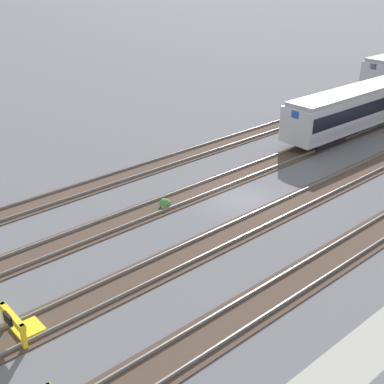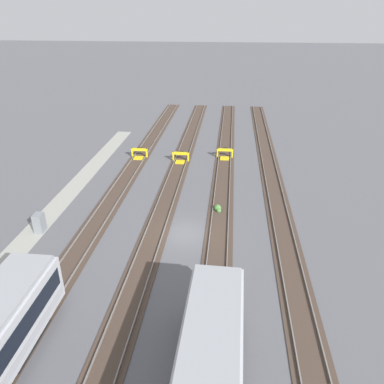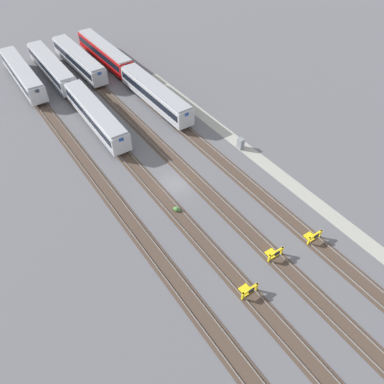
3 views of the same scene
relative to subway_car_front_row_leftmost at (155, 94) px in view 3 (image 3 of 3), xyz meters
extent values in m
plane|color=#5B5B60|center=(-17.53, 7.81, -2.04)|extent=(400.00, 400.00, 0.00)
cube|color=#9E9E93|center=(-17.53, -4.66, -2.04)|extent=(54.00, 2.00, 0.01)
cube|color=#47382D|center=(-17.53, 0.02, -2.01)|extent=(90.00, 2.23, 0.06)
cube|color=slate|center=(-17.53, 0.74, -1.90)|extent=(90.00, 0.07, 0.15)
cube|color=slate|center=(-17.53, -0.70, -1.90)|extent=(90.00, 0.07, 0.15)
cube|color=#47382D|center=(-17.53, 5.21, -2.01)|extent=(90.00, 2.24, 0.06)
cube|color=slate|center=(-17.53, 5.93, -1.90)|extent=(90.00, 0.07, 0.15)
cube|color=slate|center=(-17.53, 4.49, -1.90)|extent=(90.00, 0.07, 0.15)
cube|color=#47382D|center=(-17.53, 10.40, -2.01)|extent=(90.00, 2.24, 0.06)
cube|color=slate|center=(-17.53, 11.12, -1.90)|extent=(90.00, 0.07, 0.15)
cube|color=slate|center=(-17.53, 9.69, -1.90)|extent=(90.00, 0.07, 0.15)
cube|color=#47382D|center=(-17.53, 15.60, -2.01)|extent=(90.00, 2.23, 0.06)
cube|color=slate|center=(-17.53, 16.32, -1.90)|extent=(90.00, 0.07, 0.15)
cube|color=slate|center=(-17.53, 14.88, -1.90)|extent=(90.00, 0.07, 0.15)
cube|color=#B7BABF|center=(0.00, 0.00, 0.01)|extent=(18.02, 2.91, 2.70)
cube|color=black|center=(0.00, 0.00, 0.33)|extent=(17.30, 2.95, 1.08)
cube|color=#A8AAAF|center=(0.00, 0.00, -0.75)|extent=(17.66, 2.94, 0.54)
cube|color=#999BA0|center=(0.00, 0.00, 1.51)|extent=(17.48, 2.63, 0.30)
cube|color=blue|center=(8.96, 0.05, 1.01)|extent=(0.08, 0.70, 0.56)
cube|color=blue|center=(-8.96, -0.05, 1.01)|extent=(0.08, 0.70, 0.56)
cube|color=black|center=(5.58, 0.03, -1.69)|extent=(3.61, 2.26, 0.70)
cube|color=black|center=(-5.58, -0.03, -1.69)|extent=(3.61, 2.26, 0.70)
cube|color=#B7BABF|center=(19.12, 15.54, 0.01)|extent=(18.04, 3.11, 2.70)
cube|color=black|center=(19.12, 15.54, 0.33)|extent=(17.33, 3.13, 1.08)
cube|color=#A8AAAF|center=(19.12, 15.54, -0.75)|extent=(17.69, 3.13, 0.54)
cube|color=#999BA0|center=(19.12, 15.54, 1.51)|extent=(17.50, 2.82, 0.30)
cube|color=blue|center=(28.08, 15.39, 1.01)|extent=(0.09, 0.70, 0.56)
cube|color=blue|center=(10.16, 15.70, 1.01)|extent=(0.09, 0.70, 0.56)
cube|color=black|center=(24.70, 15.45, -1.69)|extent=(3.64, 2.30, 0.70)
cube|color=black|center=(13.54, 15.64, -1.69)|extent=(3.64, 2.30, 0.70)
cube|color=#B7BABF|center=(0.00, 10.41, 0.01)|extent=(18.06, 3.21, 2.70)
cube|color=black|center=(0.00, 10.41, 0.33)|extent=(17.34, 3.23, 1.08)
cube|color=#A8AAAF|center=(0.00, 10.41, -0.75)|extent=(17.70, 3.23, 0.54)
cube|color=#999BA0|center=(0.00, 10.41, 1.51)|extent=(17.51, 2.92, 0.30)
cube|color=blue|center=(8.96, 10.21, 1.01)|extent=(0.10, 0.70, 0.56)
cube|color=blue|center=(-8.96, 10.62, 1.01)|extent=(0.10, 0.70, 0.56)
cube|color=black|center=(5.58, 10.29, -1.69)|extent=(3.65, 2.32, 0.70)
cube|color=black|center=(-5.58, 10.54, -1.69)|extent=(3.65, 2.32, 0.70)
cube|color=#B7BABF|center=(18.77, 5.24, 0.01)|extent=(18.04, 3.10, 2.70)
cube|color=black|center=(18.77, 5.24, 0.33)|extent=(17.32, 3.12, 1.08)
cube|color=#A8AAAF|center=(18.77, 5.24, -0.75)|extent=(17.68, 3.12, 0.54)
cube|color=#999BA0|center=(18.77, 5.24, 1.51)|extent=(17.50, 2.81, 0.30)
cube|color=blue|center=(27.73, 5.39, 1.01)|extent=(0.09, 0.70, 0.56)
cube|color=blue|center=(9.81, 5.10, 1.01)|extent=(0.09, 0.70, 0.56)
cube|color=black|center=(24.35, 5.34, -1.69)|extent=(3.64, 2.30, 0.70)
cube|color=black|center=(13.19, 5.15, -1.69)|extent=(3.64, 2.30, 0.70)
cube|color=#B7BABF|center=(18.71, 10.44, 0.01)|extent=(18.03, 3.02, 2.70)
cube|color=black|center=(18.71, 10.44, 0.33)|extent=(17.31, 3.05, 1.08)
cube|color=#A8AAAF|center=(18.71, 10.44, -0.75)|extent=(17.67, 3.04, 0.54)
cube|color=#999BA0|center=(18.71, 10.44, 1.51)|extent=(17.49, 2.73, 0.30)
cube|color=blue|center=(27.67, 10.33, 1.01)|extent=(0.09, 0.70, 0.56)
cube|color=blue|center=(9.75, 10.55, 1.01)|extent=(0.09, 0.70, 0.56)
cube|color=black|center=(24.29, 10.37, -1.69)|extent=(3.63, 2.28, 0.70)
cube|color=black|center=(13.13, 10.51, -1.69)|extent=(3.63, 2.28, 0.70)
cube|color=#B71414|center=(18.67, 0.02, 0.01)|extent=(18.03, 3.02, 2.70)
cube|color=black|center=(18.67, 0.02, 0.33)|extent=(17.31, 3.05, 1.08)
cube|color=#A80505|center=(18.67, 0.02, -0.75)|extent=(17.67, 3.05, 0.54)
cube|color=#999BA0|center=(18.67, 0.02, 1.51)|extent=(17.49, 2.73, 0.30)
cube|color=blue|center=(27.63, 0.13, 1.01)|extent=(0.09, 0.70, 0.56)
cube|color=blue|center=(9.71, -0.09, 1.01)|extent=(0.09, 0.70, 0.56)
cube|color=black|center=(24.25, 0.09, -1.69)|extent=(3.63, 2.28, 0.70)
cube|color=black|center=(13.09, -0.05, -1.69)|extent=(3.63, 2.28, 0.70)
cube|color=yellow|center=(-34.28, 0.92, -1.46)|extent=(0.18, 0.18, 1.15)
cube|color=yellow|center=(-34.31, -0.88, -1.46)|extent=(0.18, 0.18, 1.15)
cube|color=yellow|center=(-34.29, 0.02, -1.04)|extent=(0.27, 2.00, 0.30)
cube|color=yellow|center=(-33.74, 0.01, -1.95)|extent=(1.12, 1.10, 0.18)
cube|color=black|center=(-34.47, 0.02, -1.04)|extent=(0.13, 0.60, 0.44)
cube|color=yellow|center=(-33.48, 6.11, -1.46)|extent=(0.18, 0.18, 1.15)
cube|color=yellow|center=(-33.52, 4.31, -1.46)|extent=(0.18, 0.18, 1.15)
cube|color=yellow|center=(-33.50, 5.21, -1.04)|extent=(0.28, 2.00, 0.30)
cube|color=yellow|center=(-32.95, 5.20, -1.95)|extent=(1.12, 1.10, 0.18)
cube|color=black|center=(-33.68, 5.22, -1.04)|extent=(0.13, 0.60, 0.44)
cube|color=yellow|center=(-35.28, 11.30, -1.46)|extent=(0.18, 0.18, 1.15)
cube|color=yellow|center=(-35.27, 9.50, -1.46)|extent=(0.18, 0.18, 1.15)
cube|color=yellow|center=(-35.27, 10.40, -1.04)|extent=(0.25, 2.00, 0.30)
cube|color=yellow|center=(-34.72, 10.41, -1.95)|extent=(1.10, 1.08, 0.18)
cube|color=black|center=(-35.45, 10.40, -1.04)|extent=(0.12, 0.60, 0.44)
cube|color=gray|center=(-16.70, -4.09, -1.24)|extent=(0.90, 0.70, 1.60)
cube|color=#333338|center=(-16.70, -4.45, -1.00)|extent=(0.70, 0.04, 0.36)
sphere|color=#4C7F3D|center=(-21.72, 10.12, -1.76)|extent=(0.64, 0.64, 0.64)
sphere|color=#4C7F3D|center=(-21.42, 10.24, -1.86)|extent=(0.44, 0.44, 0.44)
sphere|color=#4C7F3D|center=(-21.94, 9.94, -1.90)|extent=(0.36, 0.36, 0.36)
camera|label=1|loc=(-39.62, -12.09, 12.30)|focal=50.00mm
camera|label=2|loc=(7.90, 10.92, 14.24)|focal=35.00mm
camera|label=3|loc=(-47.77, 26.04, 31.42)|focal=35.00mm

